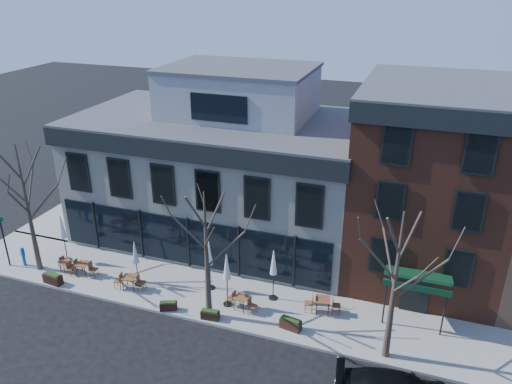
% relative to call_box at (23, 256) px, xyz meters
% --- Properties ---
extents(ground, '(120.00, 120.00, 0.00)m').
position_rel_call_box_xyz_m(ground, '(9.63, 3.19, -0.81)').
color(ground, black).
rests_on(ground, ground).
extents(sidewalk_front, '(33.50, 4.70, 0.15)m').
position_rel_call_box_xyz_m(sidewalk_front, '(12.88, 1.04, -0.73)').
color(sidewalk_front, gray).
rests_on(sidewalk_front, ground).
extents(sidewalk_side, '(4.50, 12.00, 0.15)m').
position_rel_call_box_xyz_m(sidewalk_side, '(-1.62, 9.19, -0.73)').
color(sidewalk_side, gray).
rests_on(sidewalk_side, ground).
extents(corner_building, '(18.39, 10.39, 11.10)m').
position_rel_call_box_xyz_m(corner_building, '(9.71, 8.25, 3.91)').
color(corner_building, silver).
rests_on(corner_building, ground).
extents(red_brick_building, '(8.20, 11.78, 11.18)m').
position_rel_call_box_xyz_m(red_brick_building, '(22.63, 8.17, 4.83)').
color(red_brick_building, brown).
rests_on(red_brick_building, ground).
extents(tree_corner, '(3.93, 3.98, 7.92)m').
position_rel_call_box_xyz_m(tree_corner, '(1.15, -0.02, 3.44)').
color(tree_corner, '#382B21').
rests_on(tree_corner, sidewalk_front).
extents(tree_mid, '(3.50, 3.55, 7.04)m').
position_rel_call_box_xyz_m(tree_mid, '(12.65, -0.72, 2.98)').
color(tree_mid, '#382B21').
rests_on(tree_mid, sidewalk_front).
extents(tree_right, '(3.72, 3.77, 7.48)m').
position_rel_call_box_xyz_m(tree_right, '(21.65, -0.72, 3.21)').
color(tree_right, '#382B21').
rests_on(tree_right, sidewalk_front).
extents(sign_pole, '(0.50, 0.10, 3.40)m').
position_rel_call_box_xyz_m(sign_pole, '(-0.87, -0.31, 1.27)').
color(sign_pole, black).
rests_on(sign_pole, sidewalk_front).
extents(call_box, '(0.25, 0.25, 1.24)m').
position_rel_call_box_xyz_m(call_box, '(0.00, 0.00, 0.00)').
color(call_box, '#0C46A3').
rests_on(call_box, sidewalk_front).
extents(cafe_set_0, '(1.58, 0.98, 0.82)m').
position_rel_call_box_xyz_m(cafe_set_0, '(2.84, 0.31, -0.24)').
color(cafe_set_0, brown).
rests_on(cafe_set_0, sidewalk_front).
extents(cafe_set_1, '(1.82, 0.78, 0.94)m').
position_rel_call_box_xyz_m(cafe_set_1, '(4.08, 0.32, -0.17)').
color(cafe_set_1, brown).
rests_on(cafe_set_1, sidewalk_front).
extents(cafe_set_2, '(1.91, 0.88, 0.98)m').
position_rel_call_box_xyz_m(cafe_set_2, '(7.46, -0.02, -0.15)').
color(cafe_set_2, brown).
rests_on(cafe_set_2, sidewalk_front).
extents(cafe_set_4, '(1.83, 0.85, 0.94)m').
position_rel_call_box_xyz_m(cafe_set_4, '(14.06, 0.31, -0.17)').
color(cafe_set_4, brown).
rests_on(cafe_set_4, sidewalk_front).
extents(cafe_set_5, '(1.97, 0.90, 1.01)m').
position_rel_call_box_xyz_m(cafe_set_5, '(18.15, 1.48, -0.14)').
color(cafe_set_5, brown).
rests_on(cafe_set_5, sidewalk_front).
extents(umbrella_0, '(0.50, 0.50, 3.10)m').
position_rel_call_box_xyz_m(umbrella_0, '(2.09, 1.32, 1.53)').
color(umbrella_0, black).
rests_on(umbrella_0, sidewalk_front).
extents(umbrella_1, '(0.45, 0.45, 2.79)m').
position_rel_call_box_xyz_m(umbrella_1, '(7.65, 0.50, 1.31)').
color(umbrella_1, black).
rests_on(umbrella_1, sidewalk_front).
extents(umbrella_2, '(0.48, 0.48, 3.01)m').
position_rel_call_box_xyz_m(umbrella_2, '(11.70, 1.54, 1.47)').
color(umbrella_2, black).
rests_on(umbrella_2, sidewalk_front).
extents(umbrella_3, '(0.50, 0.50, 3.13)m').
position_rel_call_box_xyz_m(umbrella_3, '(13.20, 0.44, 1.55)').
color(umbrella_3, black).
rests_on(umbrella_3, sidewalk_front).
extents(umbrella_4, '(0.48, 0.48, 3.03)m').
position_rel_call_box_xyz_m(umbrella_4, '(15.34, 1.78, 1.48)').
color(umbrella_4, black).
rests_on(umbrella_4, sidewalk_front).
extents(planter_0, '(1.18, 0.57, 0.64)m').
position_rel_call_box_xyz_m(planter_0, '(2.96, -1.01, -0.34)').
color(planter_0, black).
rests_on(planter_0, sidewalk_front).
extents(planter_1, '(0.97, 0.67, 0.50)m').
position_rel_call_box_xyz_m(planter_1, '(10.41, -1.01, -0.41)').
color(planter_1, black).
rests_on(planter_1, sidewalk_front).
extents(planter_2, '(0.98, 0.46, 0.53)m').
position_rel_call_box_xyz_m(planter_2, '(12.81, -0.98, -0.40)').
color(planter_2, black).
rests_on(planter_2, sidewalk_front).
extents(planter_3, '(1.13, 0.60, 0.60)m').
position_rel_call_box_xyz_m(planter_3, '(16.93, -0.36, -0.36)').
color(planter_3, '#321B10').
rests_on(planter_3, sidewalk_front).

